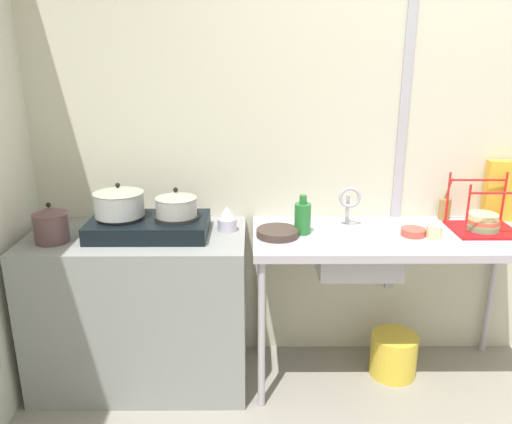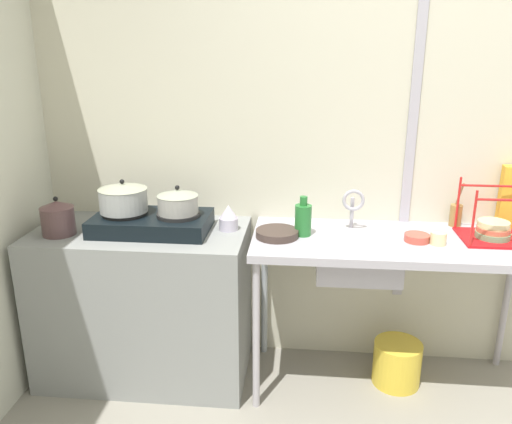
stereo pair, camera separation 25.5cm
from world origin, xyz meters
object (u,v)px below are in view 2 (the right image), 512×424
percolator (229,218)px  faucet (353,203)px  small_bowl_on_drainboard (417,238)px  utensil_jar (456,215)px  pot_on_right_burner (178,201)px  pot_on_left_burner (123,198)px  bottle_by_sink (303,219)px  pot_beside_stove (58,218)px  sink_basin (357,257)px  dish_rack (494,231)px  bucket_on_floor (397,363)px  frying_pan (277,233)px  stove (152,222)px  cup_by_rack (438,238)px

percolator → faucet: (0.64, 0.06, 0.08)m
small_bowl_on_drainboard → utensil_jar: (0.25, 0.26, 0.04)m
pot_on_right_burner → pot_on_left_burner: bearing=180.0°
faucet → bottle_by_sink: (-0.25, -0.11, -0.06)m
pot_beside_stove → sink_basin: pot_beside_stove is taller
pot_on_left_burner → dish_rack: 1.86m
faucet → bucket_on_floor: bearing=-20.9°
frying_pan → pot_on_right_burner: bearing=176.8°
frying_pan → bottle_by_sink: size_ratio=1.06×
pot_on_left_burner → bottle_by_sink: (0.92, 0.01, -0.09)m
pot_beside_stove → faucet: 1.50m
pot_on_left_burner → pot_on_right_burner: size_ratio=1.19×
pot_on_left_burner → sink_basin: size_ratio=0.61×
stove → bucket_on_floor: stove is taller
bucket_on_floor → faucet: bearing=159.1°
cup_by_rack → pot_on_right_burner: bearing=177.6°
sink_basin → small_bowl_on_drainboard: small_bowl_on_drainboard is taller
faucet → utensil_jar: size_ratio=0.90×
pot_on_right_burner → percolator: size_ratio=1.57×
stove → percolator: size_ratio=4.47×
cup_by_rack → utensil_jar: (0.16, 0.29, 0.03)m
faucet → small_bowl_on_drainboard: (0.30, -0.14, -0.13)m
frying_pan → cup_by_rack: (0.78, -0.03, 0.01)m
faucet → frying_pan: bearing=-158.3°
frying_pan → bottle_by_sink: bottle_by_sink is taller
bucket_on_floor → bottle_by_sink: bearing=-179.6°
dish_rack → small_bowl_on_drainboard: dish_rack is taller
dish_rack → utensil_jar: 0.24m
dish_rack → bucket_on_floor: size_ratio=1.26×
pot_on_left_burner → pot_beside_stove: bearing=-162.6°
pot_on_right_burner → faucet: size_ratio=0.95×
pot_on_left_burner → faucet: pot_on_left_burner is taller
sink_basin → dish_rack: 0.68m
cup_by_rack → dish_rack: bearing=18.4°
percolator → dish_rack: (1.32, -0.02, -0.02)m
stove → faucet: 1.04m
stove → percolator: bearing=8.5°
percolator → bucket_on_floor: (0.91, -0.04, -0.78)m
pot_on_right_burner → bottle_by_sink: bearing=1.3°
faucet → bottle_by_sink: size_ratio=1.08×
pot_on_left_burner → utensil_jar: 1.75m
pot_beside_stove → percolator: bearing=10.5°
faucet → cup_by_rack: bearing=-24.0°
dish_rack → stove: bearing=-178.6°
sink_basin → frying_pan: 0.42m
sink_basin → small_bowl_on_drainboard: (0.28, 0.02, 0.11)m
faucet → cup_by_rack: size_ratio=2.85×
percolator → cup_by_rack: 1.04m
bottle_by_sink → utensil_jar: bearing=15.5°
stove → bottle_by_sink: 0.78m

